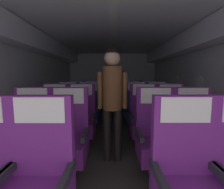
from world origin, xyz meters
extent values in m
cube|color=#3D3833|center=(0.00, 3.49, -0.01)|extent=(3.80, 7.39, 0.02)
cube|color=silver|center=(-1.80, 3.49, 1.09)|extent=(0.08, 6.99, 2.19)
cube|color=silver|center=(1.80, 3.49, 1.09)|extent=(0.08, 6.99, 2.19)
cube|color=silver|center=(0.00, 3.49, 2.19)|extent=(3.68, 6.99, 0.06)
cube|color=#B6BBBB|center=(0.00, 7.01, 1.09)|extent=(3.68, 0.06, 2.19)
cube|color=silver|center=(-1.58, 3.49, 1.97)|extent=(0.35, 6.71, 0.36)
cube|color=silver|center=(1.58, 3.49, 1.97)|extent=(0.35, 6.71, 0.36)
cube|color=white|center=(0.00, 3.49, 2.15)|extent=(0.12, 6.29, 0.02)
cylinder|color=white|center=(1.75, 3.49, 1.14)|extent=(0.01, 0.26, 0.26)
cylinder|color=white|center=(1.75, 4.66, 1.14)|extent=(0.01, 0.26, 0.26)
cylinder|color=white|center=(1.75, 5.82, 1.14)|extent=(0.01, 0.26, 0.26)
cube|color=#6B237A|center=(-0.57, 1.49, 0.80)|extent=(0.49, 0.09, 0.65)
cube|color=#28282D|center=(-0.34, 1.28, 0.57)|extent=(0.05, 0.42, 0.06)
cube|color=silver|center=(-0.57, 1.44, 1.02)|extent=(0.39, 0.01, 0.20)
cube|color=#6B237A|center=(0.56, 1.49, 0.80)|extent=(0.49, 0.09, 0.65)
cube|color=#28282D|center=(0.79, 1.29, 0.57)|extent=(0.05, 0.42, 0.06)
cube|color=#28282D|center=(0.33, 1.29, 0.57)|extent=(0.05, 0.42, 0.06)
cube|color=silver|center=(0.56, 1.45, 1.02)|extent=(0.39, 0.01, 0.20)
cube|color=#38383D|center=(-1.05, 2.14, 0.12)|extent=(0.17, 0.18, 0.24)
cube|color=#6B237A|center=(-1.05, 2.14, 0.36)|extent=(0.49, 0.50, 0.24)
cube|color=#6B237A|center=(-1.05, 2.34, 0.80)|extent=(0.49, 0.09, 0.65)
cube|color=#28282D|center=(-0.81, 2.14, 0.57)|extent=(0.05, 0.42, 0.06)
cube|color=#28282D|center=(-1.28, 2.14, 0.57)|extent=(0.05, 0.42, 0.06)
cube|color=silver|center=(-1.05, 2.29, 1.02)|extent=(0.39, 0.01, 0.20)
cube|color=#38383D|center=(-0.57, 2.13, 0.12)|extent=(0.17, 0.18, 0.24)
cube|color=#6B237A|center=(-0.57, 2.13, 0.36)|extent=(0.49, 0.50, 0.24)
cube|color=#6B237A|center=(-0.57, 2.33, 0.80)|extent=(0.49, 0.09, 0.65)
cube|color=#28282D|center=(-0.34, 2.13, 0.57)|extent=(0.05, 0.42, 0.06)
cube|color=#28282D|center=(-0.81, 2.13, 0.57)|extent=(0.05, 0.42, 0.06)
cube|color=silver|center=(-0.57, 2.28, 1.02)|extent=(0.39, 0.01, 0.20)
cube|color=#38383D|center=(1.04, 2.15, 0.12)|extent=(0.17, 0.18, 0.24)
cube|color=#6B237A|center=(1.04, 2.15, 0.36)|extent=(0.49, 0.50, 0.24)
cube|color=#6B237A|center=(1.04, 2.35, 0.80)|extent=(0.49, 0.09, 0.65)
cube|color=#28282D|center=(1.28, 2.15, 0.57)|extent=(0.05, 0.42, 0.06)
cube|color=#28282D|center=(0.81, 2.15, 0.57)|extent=(0.05, 0.42, 0.06)
cube|color=silver|center=(1.04, 2.30, 1.02)|extent=(0.39, 0.01, 0.20)
cube|color=#38383D|center=(0.56, 2.14, 0.12)|extent=(0.17, 0.18, 0.24)
cube|color=#6B237A|center=(0.56, 2.14, 0.36)|extent=(0.49, 0.50, 0.24)
cube|color=#6B237A|center=(0.56, 2.35, 0.80)|extent=(0.49, 0.09, 0.65)
cube|color=#28282D|center=(0.79, 2.14, 0.57)|extent=(0.05, 0.42, 0.06)
cube|color=#28282D|center=(0.32, 2.14, 0.57)|extent=(0.05, 0.42, 0.06)
cube|color=silver|center=(0.56, 2.30, 1.02)|extent=(0.39, 0.01, 0.20)
cube|color=#38383D|center=(-1.06, 2.99, 0.12)|extent=(0.17, 0.18, 0.24)
cube|color=#6B237A|center=(-1.06, 2.99, 0.36)|extent=(0.49, 0.50, 0.24)
cube|color=#6B237A|center=(-1.06, 3.19, 0.80)|extent=(0.49, 0.09, 0.65)
cube|color=#28282D|center=(-0.82, 2.99, 0.57)|extent=(0.05, 0.42, 0.06)
cube|color=#28282D|center=(-1.29, 2.99, 0.57)|extent=(0.05, 0.42, 0.06)
cube|color=silver|center=(-1.06, 3.14, 1.02)|extent=(0.39, 0.01, 0.20)
cube|color=#38383D|center=(-0.57, 3.00, 0.12)|extent=(0.17, 0.18, 0.24)
cube|color=#6B237A|center=(-0.57, 3.00, 0.36)|extent=(0.49, 0.50, 0.24)
cube|color=#6B237A|center=(-0.57, 3.20, 0.80)|extent=(0.49, 0.09, 0.65)
cube|color=#28282D|center=(-0.34, 3.00, 0.57)|extent=(0.05, 0.42, 0.06)
cube|color=#28282D|center=(-0.80, 3.00, 0.57)|extent=(0.05, 0.42, 0.06)
cube|color=silver|center=(-0.57, 3.15, 1.02)|extent=(0.39, 0.01, 0.20)
cube|color=#38383D|center=(1.05, 2.98, 0.12)|extent=(0.17, 0.18, 0.24)
cube|color=#6B237A|center=(1.05, 2.98, 0.36)|extent=(0.49, 0.50, 0.24)
cube|color=#6B237A|center=(1.05, 3.19, 0.80)|extent=(0.49, 0.09, 0.65)
cube|color=#28282D|center=(1.28, 2.98, 0.57)|extent=(0.05, 0.42, 0.06)
cube|color=#28282D|center=(0.82, 2.98, 0.57)|extent=(0.05, 0.42, 0.06)
cube|color=silver|center=(1.05, 3.14, 1.02)|extent=(0.39, 0.01, 0.20)
cube|color=#38383D|center=(0.56, 2.98, 0.12)|extent=(0.17, 0.18, 0.24)
cube|color=#6B237A|center=(0.56, 2.98, 0.36)|extent=(0.49, 0.50, 0.24)
cube|color=#6B237A|center=(0.56, 3.18, 0.80)|extent=(0.49, 0.09, 0.65)
cube|color=#28282D|center=(0.79, 2.98, 0.57)|extent=(0.05, 0.42, 0.06)
cube|color=#28282D|center=(0.33, 2.98, 0.57)|extent=(0.05, 0.42, 0.06)
cube|color=silver|center=(0.56, 3.13, 1.02)|extent=(0.39, 0.01, 0.20)
cube|color=#38383D|center=(-1.05, 3.84, 0.12)|extent=(0.17, 0.18, 0.24)
cube|color=navy|center=(-1.05, 3.84, 0.36)|extent=(0.49, 0.50, 0.24)
cube|color=navy|center=(-1.05, 4.04, 0.80)|extent=(0.49, 0.09, 0.65)
cube|color=#28282D|center=(-0.82, 3.84, 0.57)|extent=(0.05, 0.42, 0.06)
cube|color=#28282D|center=(-1.28, 3.84, 0.57)|extent=(0.05, 0.42, 0.06)
cube|color=silver|center=(-1.05, 4.00, 1.02)|extent=(0.39, 0.01, 0.20)
cube|color=#38383D|center=(-0.57, 3.83, 0.12)|extent=(0.17, 0.18, 0.24)
cube|color=navy|center=(-0.57, 3.83, 0.36)|extent=(0.49, 0.50, 0.24)
cube|color=navy|center=(-0.57, 4.03, 0.80)|extent=(0.49, 0.09, 0.65)
cube|color=#28282D|center=(-0.33, 3.83, 0.57)|extent=(0.05, 0.42, 0.06)
cube|color=#28282D|center=(-0.80, 3.83, 0.57)|extent=(0.05, 0.42, 0.06)
cube|color=silver|center=(-0.57, 3.98, 1.02)|extent=(0.39, 0.01, 0.20)
cube|color=#38383D|center=(1.04, 3.84, 0.12)|extent=(0.17, 0.18, 0.24)
cube|color=navy|center=(1.04, 3.84, 0.36)|extent=(0.49, 0.50, 0.24)
cube|color=navy|center=(1.04, 4.04, 0.80)|extent=(0.49, 0.09, 0.65)
cube|color=#28282D|center=(1.28, 3.84, 0.57)|extent=(0.05, 0.42, 0.06)
cube|color=#28282D|center=(0.81, 3.84, 0.57)|extent=(0.05, 0.42, 0.06)
cube|color=silver|center=(1.04, 4.00, 1.02)|extent=(0.39, 0.01, 0.20)
cube|color=#38383D|center=(0.56, 3.85, 0.12)|extent=(0.17, 0.18, 0.24)
cube|color=navy|center=(0.56, 3.85, 0.36)|extent=(0.49, 0.50, 0.24)
cube|color=navy|center=(0.56, 4.05, 0.80)|extent=(0.49, 0.09, 0.65)
cube|color=#28282D|center=(0.80, 3.85, 0.57)|extent=(0.05, 0.42, 0.06)
cube|color=#28282D|center=(0.33, 3.85, 0.57)|extent=(0.05, 0.42, 0.06)
cube|color=silver|center=(0.56, 4.00, 1.02)|extent=(0.39, 0.01, 0.20)
cube|color=#38383D|center=(-1.04, 4.69, 0.12)|extent=(0.17, 0.18, 0.24)
cube|color=navy|center=(-1.04, 4.69, 0.36)|extent=(0.49, 0.50, 0.24)
cube|color=navy|center=(-1.04, 4.89, 0.80)|extent=(0.49, 0.09, 0.65)
cube|color=#28282D|center=(-0.81, 4.69, 0.57)|extent=(0.05, 0.42, 0.06)
cube|color=#28282D|center=(-1.28, 4.69, 0.57)|extent=(0.05, 0.42, 0.06)
cube|color=silver|center=(-1.04, 4.84, 1.02)|extent=(0.39, 0.01, 0.20)
cube|color=#38383D|center=(-0.57, 4.68, 0.12)|extent=(0.17, 0.18, 0.24)
cube|color=navy|center=(-0.57, 4.68, 0.36)|extent=(0.49, 0.50, 0.24)
cube|color=navy|center=(-0.57, 4.89, 0.80)|extent=(0.49, 0.09, 0.65)
cube|color=#28282D|center=(-0.33, 4.68, 0.57)|extent=(0.05, 0.42, 0.06)
cube|color=#28282D|center=(-0.80, 4.68, 0.57)|extent=(0.05, 0.42, 0.06)
cube|color=silver|center=(-0.57, 4.84, 1.02)|extent=(0.39, 0.01, 0.20)
cube|color=#38383D|center=(1.06, 4.69, 0.12)|extent=(0.17, 0.18, 0.24)
cube|color=navy|center=(1.06, 4.69, 0.36)|extent=(0.49, 0.50, 0.24)
cube|color=navy|center=(1.06, 4.89, 0.80)|extent=(0.49, 0.09, 0.65)
cube|color=#28282D|center=(1.29, 4.69, 0.57)|extent=(0.05, 0.42, 0.06)
cube|color=#28282D|center=(0.82, 4.69, 0.57)|extent=(0.05, 0.42, 0.06)
cube|color=silver|center=(1.06, 4.84, 1.02)|extent=(0.39, 0.01, 0.20)
cube|color=#38383D|center=(0.57, 4.69, 0.12)|extent=(0.17, 0.18, 0.24)
cube|color=navy|center=(0.57, 4.69, 0.36)|extent=(0.49, 0.50, 0.24)
cube|color=navy|center=(0.57, 4.89, 0.80)|extent=(0.49, 0.09, 0.65)
cube|color=#28282D|center=(0.81, 4.69, 0.57)|extent=(0.05, 0.42, 0.06)
cube|color=#28282D|center=(0.34, 4.69, 0.57)|extent=(0.05, 0.42, 0.06)
cube|color=silver|center=(0.57, 4.84, 1.02)|extent=(0.39, 0.01, 0.20)
cylinder|color=black|center=(-0.09, 2.54, 0.39)|extent=(0.11, 0.11, 0.79)
cylinder|color=black|center=(0.07, 2.54, 0.39)|extent=(0.11, 0.11, 0.79)
cylinder|color=brown|center=(-0.01, 2.54, 1.10)|extent=(0.28, 0.28, 0.62)
cylinder|color=brown|center=(-0.19, 2.54, 1.07)|extent=(0.07, 0.07, 0.52)
cylinder|color=brown|center=(0.17, 2.54, 1.07)|extent=(0.07, 0.07, 0.52)
sphere|color=tan|center=(-0.01, 2.54, 1.53)|extent=(0.22, 0.22, 0.22)
sphere|color=black|center=(-0.01, 2.54, 1.57)|extent=(0.19, 0.19, 0.19)
camera|label=1|loc=(-0.01, 0.23, 1.29)|focal=25.78mm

